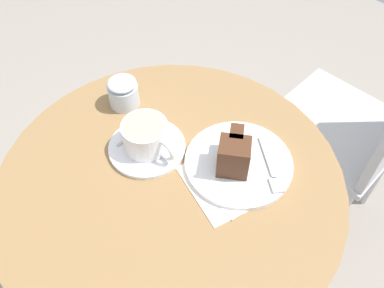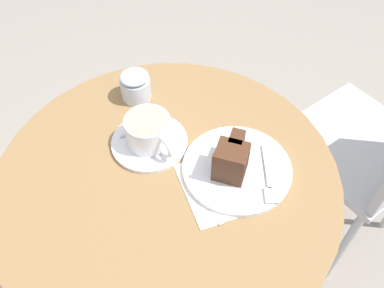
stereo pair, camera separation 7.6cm
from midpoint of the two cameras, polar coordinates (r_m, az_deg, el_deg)
name	(u,v)px [view 1 (the left image)]	position (r m, az deg, el deg)	size (l,w,h in m)	color
cafe_table	(172,212)	(0.90, -5.22, -9.63)	(0.68, 0.68, 0.74)	olive
saucer	(147,147)	(0.84, -8.93, -0.60)	(0.16, 0.16, 0.01)	white
coffee_cup	(146,136)	(0.81, -9.16, 0.99)	(0.12, 0.09, 0.06)	white
teaspoon	(141,129)	(0.86, -9.72, 2.01)	(0.02, 0.10, 0.00)	#B7B7BC
cake_plate	(238,163)	(0.80, 3.85, -2.86)	(0.21, 0.21, 0.01)	white
cake_slice	(234,155)	(0.76, 3.09, -1.66)	(0.08, 0.09, 0.07)	#381E14
fork	(271,171)	(0.79, 8.37, -3.88)	(0.12, 0.10, 0.00)	#B7B7BC
napkin	(232,178)	(0.78, 2.86, -5.01)	(0.19, 0.19, 0.00)	silver
cafe_chair	(375,117)	(1.24, 22.72, 3.36)	(0.39, 0.39, 0.96)	#BCBCC1
sugar_pot	(123,92)	(0.91, -12.03, 7.04)	(0.07, 0.07, 0.07)	silver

